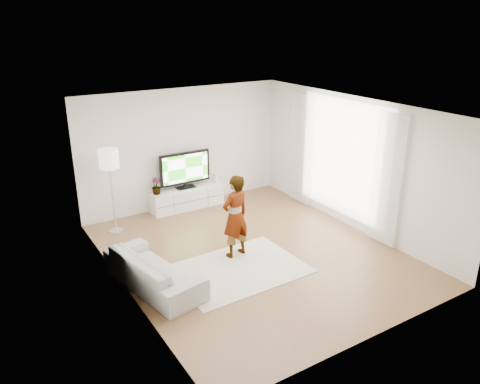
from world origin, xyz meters
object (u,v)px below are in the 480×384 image
rug (238,269)px  floor_lamp (109,162)px  television (185,169)px  player (235,216)px  media_console (187,198)px  sofa (154,270)px

rug → floor_lamp: size_ratio=1.29×
television → player: 2.70m
media_console → floor_lamp: size_ratio=0.97×
rug → player: size_ratio=1.46×
sofa → floor_lamp: bearing=-13.6°
player → sofa: (-1.73, -0.19, -0.52)m
sofa → television: bearing=-45.5°
player → floor_lamp: (-1.60, 2.26, 0.72)m
sofa → media_console: bearing=-45.7°
sofa → floor_lamp: floor_lamp is taller
media_console → floor_lamp: 2.30m
floor_lamp → media_console: bearing=12.0°
player → sofa: size_ratio=0.79×
player → sofa: player is taller
rug → sofa: 1.54m
media_console → sofa: (-1.99, -2.84, 0.05)m
rug → sofa: size_ratio=1.15×
media_console → television: 0.72m
media_console → rug: (-0.51, -3.14, -0.24)m
player → sofa: bearing=-3.5°
rug → sofa: sofa is taller
television → sofa: (-1.99, -2.87, -0.67)m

